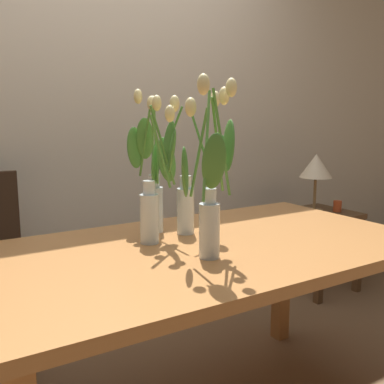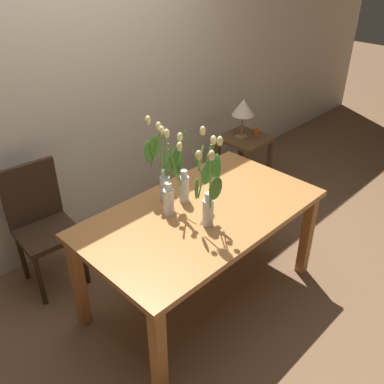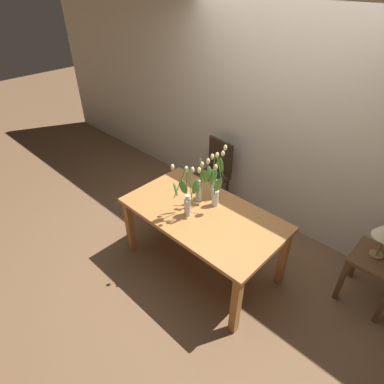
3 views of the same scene
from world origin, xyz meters
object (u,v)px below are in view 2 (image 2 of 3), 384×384
object	(u,v)px
tulip_vase_0	(162,172)
tulip_vase_1	(172,187)
tulip_vase_2	(209,192)
tulip_vase_3	(184,178)
table_lamp	(243,108)
dining_chair	(41,220)
side_table	(244,148)
pillar_candle	(257,132)
dining_table	(202,222)

from	to	relation	value
tulip_vase_0	tulip_vase_1	world-z (taller)	tulip_vase_0
tulip_vase_2	tulip_vase_3	size ratio (longest dim) A/B	1.05
tulip_vase_2	table_lamp	world-z (taller)	tulip_vase_2
dining_chair	table_lamp	bearing A→B (deg)	-4.20
side_table	pillar_candle	size ratio (longest dim) A/B	7.33
dining_table	tulip_vase_3	distance (m)	0.32
pillar_candle	tulip_vase_1	bearing A→B (deg)	-160.55
tulip_vase_3	tulip_vase_2	bearing A→B (deg)	-106.12
tulip_vase_1	tulip_vase_0	bearing A→B (deg)	68.54
dining_table	pillar_candle	bearing A→B (deg)	24.95
tulip_vase_2	side_table	bearing A→B (deg)	30.83
tulip_vase_0	side_table	size ratio (longest dim) A/B	1.03
dining_table	tulip_vase_3	size ratio (longest dim) A/B	2.92
table_lamp	tulip_vase_0	bearing A→B (deg)	-160.70
pillar_candle	dining_chair	bearing A→B (deg)	174.02
side_table	pillar_candle	xyz separation A→B (m)	(0.11, -0.06, 0.16)
tulip_vase_1	table_lamp	xyz separation A→B (m)	(1.57, 0.68, -0.07)
tulip_vase_3	side_table	xyz separation A→B (m)	(1.45, 0.62, -0.49)
tulip_vase_3	table_lamp	size ratio (longest dim) A/B	1.38
tulip_vase_3	pillar_candle	xyz separation A→B (m)	(1.56, 0.56, -0.33)
pillar_candle	table_lamp	bearing A→B (deg)	150.41
table_lamp	pillar_candle	world-z (taller)	table_lamp
dining_chair	side_table	distance (m)	2.13
dining_table	tulip_vase_2	xyz separation A→B (m)	(-0.08, -0.13, 0.32)
dining_chair	side_table	world-z (taller)	dining_chair
dining_table	pillar_candle	distance (m)	1.72
dining_table	tulip_vase_0	world-z (taller)	tulip_vase_0
dining_table	tulip_vase_0	bearing A→B (deg)	106.42
dining_table	tulip_vase_0	size ratio (longest dim) A/B	2.82
tulip_vase_2	dining_chair	world-z (taller)	tulip_vase_2
tulip_vase_1	table_lamp	distance (m)	1.71
tulip_vase_0	pillar_candle	size ratio (longest dim) A/B	7.55
dining_table	side_table	bearing A→B (deg)	28.38
dining_chair	pillar_candle	bearing A→B (deg)	-5.98
tulip_vase_1	tulip_vase_3	size ratio (longest dim) A/B	0.97
dining_table	table_lamp	size ratio (longest dim) A/B	4.02
tulip_vase_2	tulip_vase_3	world-z (taller)	tulip_vase_2
table_lamp	dining_chair	bearing A→B (deg)	175.80
tulip_vase_1	side_table	size ratio (longest dim) A/B	0.97
side_table	table_lamp	distance (m)	0.43
tulip_vase_3	pillar_candle	world-z (taller)	tulip_vase_3
tulip_vase_0	tulip_vase_2	world-z (taller)	tulip_vase_2
tulip_vase_0	pillar_candle	distance (m)	1.74
dining_chair	table_lamp	distance (m)	2.12
tulip_vase_0	table_lamp	xyz separation A→B (m)	(1.50, 0.53, -0.10)
dining_table	tulip_vase_1	size ratio (longest dim) A/B	3.01
tulip_vase_3	pillar_candle	size ratio (longest dim) A/B	7.30
tulip_vase_3	dining_chair	size ratio (longest dim) A/B	0.59
tulip_vase_0	tulip_vase_1	size ratio (longest dim) A/B	1.07
tulip_vase_2	side_table	size ratio (longest dim) A/B	1.05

